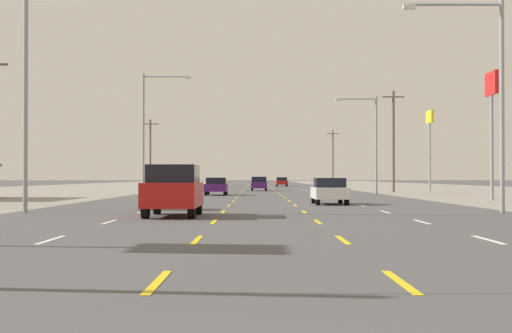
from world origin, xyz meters
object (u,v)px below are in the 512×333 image
(suv_inner_left_nearest, at_px, (176,190))
(streetlight_left_row_0, at_px, (35,72))
(streetlight_right_row_0, at_px, (494,87))
(sedan_inner_right_near, at_px, (332,191))
(hatchback_center_turn_midfar, at_px, (262,184))
(streetlight_right_row_1, at_px, (375,137))
(pole_sign_right_row_1, at_px, (495,102))
(streetlight_left_row_1, at_px, (151,125))
(sedan_inner_left_mid, at_px, (219,186))
(sedan_inner_right_far, at_px, (284,182))
(pole_sign_right_row_2, at_px, (432,128))

(suv_inner_left_nearest, distance_m, streetlight_left_row_0, 8.65)
(streetlight_left_row_0, height_order, streetlight_right_row_0, streetlight_left_row_0)
(sedan_inner_right_near, distance_m, hatchback_center_turn_midfar, 42.14)
(streetlight_right_row_1, bearing_deg, streetlight_right_row_0, -90.14)
(hatchback_center_turn_midfar, bearing_deg, streetlight_right_row_0, -79.46)
(sedan_inner_right_near, distance_m, pole_sign_right_row_1, 14.54)
(streetlight_left_row_1, bearing_deg, hatchback_center_turn_midfar, 60.45)
(sedan_inner_left_mid, relative_size, streetlight_left_row_1, 0.43)
(sedan_inner_right_near, height_order, sedan_inner_right_far, same)
(sedan_inner_right_near, xyz_separation_m, streetlight_left_row_1, (-13.48, 24.81, 5.30))
(sedan_inner_right_near, xyz_separation_m, sedan_inner_right_far, (-0.01, 80.44, 0.00))
(streetlight_right_row_1, bearing_deg, streetlight_left_row_0, -119.37)
(hatchback_center_turn_midfar, bearing_deg, suv_inner_left_nearest, -93.63)
(suv_inner_left_nearest, distance_m, sedan_inner_right_far, 93.97)
(streetlight_right_row_0, xyz_separation_m, streetlight_left_row_1, (-19.42, 34.88, 0.72))
(suv_inner_left_nearest, height_order, pole_sign_right_row_1, pole_sign_right_row_1)
(streetlight_right_row_0, bearing_deg, hatchback_center_turn_midfar, 100.54)
(pole_sign_right_row_2, distance_m, streetlight_right_row_1, 15.41)
(streetlight_left_row_0, xyz_separation_m, streetlight_right_row_1, (19.63, 34.88, -1.00))
(pole_sign_right_row_1, xyz_separation_m, streetlight_left_row_0, (-24.81, -17.42, -0.42))
(pole_sign_right_row_1, xyz_separation_m, streetlight_left_row_1, (-24.70, 17.46, -0.34))
(pole_sign_right_row_1, distance_m, pole_sign_right_row_2, 30.70)
(pole_sign_right_row_1, height_order, pole_sign_right_row_2, pole_sign_right_row_2)
(streetlight_left_row_0, height_order, streetlight_right_row_1, streetlight_left_row_0)
(sedan_inner_right_near, xyz_separation_m, streetlight_left_row_0, (-13.60, -10.08, 5.22))
(hatchback_center_turn_midfar, relative_size, pole_sign_right_row_1, 0.47)
(suv_inner_left_nearest, bearing_deg, streetlight_left_row_0, 153.47)
(streetlight_left_row_1, relative_size, streetlight_right_row_1, 1.23)
(pole_sign_right_row_1, bearing_deg, streetlight_right_row_0, -106.84)
(streetlight_right_row_0, bearing_deg, pole_sign_right_row_1, 73.16)
(sedan_inner_right_near, height_order, pole_sign_right_row_1, pole_sign_right_row_1)
(streetlight_right_row_1, bearing_deg, sedan_inner_left_mid, -166.73)
(pole_sign_right_row_1, xyz_separation_m, streetlight_right_row_0, (-5.27, -17.42, -1.05))
(sedan_inner_left_mid, distance_m, sedan_inner_right_far, 59.25)
(sedan_inner_right_far, relative_size, streetlight_left_row_0, 0.43)
(hatchback_center_turn_midfar, distance_m, streetlight_right_row_0, 53.15)
(sedan_inner_right_far, distance_m, streetlight_left_row_0, 91.68)
(streetlight_left_row_1, bearing_deg, streetlight_left_row_0, -90.19)
(sedan_inner_right_far, bearing_deg, streetlight_right_row_1, -83.80)
(streetlight_right_row_0, bearing_deg, streetlight_left_row_1, 119.11)
(sedan_inner_right_far, distance_m, pole_sign_right_row_2, 45.14)
(suv_inner_left_nearest, distance_m, pole_sign_right_row_1, 28.17)
(suv_inner_left_nearest, relative_size, streetlight_left_row_1, 0.47)
(pole_sign_right_row_1, distance_m, streetlight_left_row_1, 30.25)
(pole_sign_right_row_2, bearing_deg, sedan_inner_right_near, -110.23)
(sedan_inner_right_far, bearing_deg, pole_sign_right_row_2, -71.79)
(streetlight_left_row_0, xyz_separation_m, streetlight_left_row_1, (0.12, 34.88, 0.09))
(hatchback_center_turn_midfar, distance_m, pole_sign_right_row_1, 38.14)
(suv_inner_left_nearest, height_order, hatchback_center_turn_midfar, suv_inner_left_nearest)
(suv_inner_left_nearest, relative_size, sedan_inner_right_near, 1.09)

